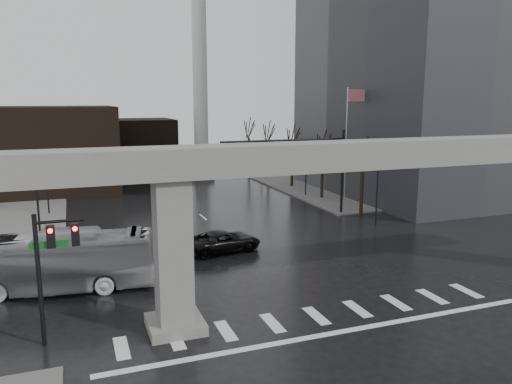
% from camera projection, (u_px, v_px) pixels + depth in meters
% --- Properties ---
extents(ground, '(160.00, 160.00, 0.00)m').
position_uv_depth(ground, '(308.00, 308.00, 26.20)').
color(ground, black).
rests_on(ground, ground).
extents(sidewalk_ne, '(28.00, 36.00, 0.15)m').
position_uv_depth(sidewalk_ne, '(362.00, 179.00, 68.26)').
color(sidewalk_ne, '#605E5C').
rests_on(sidewalk_ne, ground).
extents(elevated_guideway, '(48.00, 2.60, 8.70)m').
position_uv_depth(elevated_guideway, '(333.00, 178.00, 25.37)').
color(elevated_guideway, gray).
rests_on(elevated_guideway, ground).
extents(office_tower, '(22.00, 26.00, 42.00)m').
position_uv_depth(office_tower, '(433.00, 7.00, 55.90)').
color(office_tower, '#5B5A5F').
rests_on(office_tower, ground).
extents(building_far_left, '(16.00, 14.00, 10.00)m').
position_uv_depth(building_far_left, '(46.00, 149.00, 59.21)').
color(building_far_left, black).
rests_on(building_far_left, ground).
extents(building_far_mid, '(10.00, 10.00, 8.00)m').
position_uv_depth(building_far_mid, '(138.00, 147.00, 72.71)').
color(building_far_mid, black).
rests_on(building_far_mid, ground).
extents(smokestack, '(3.60, 3.60, 30.00)m').
position_uv_depth(smokestack, '(200.00, 80.00, 68.21)').
color(smokestack, white).
rests_on(smokestack, ground).
extents(signal_mast_arm, '(12.12, 0.43, 8.00)m').
position_uv_depth(signal_mast_arm, '(306.00, 155.00, 45.53)').
color(signal_mast_arm, black).
rests_on(signal_mast_arm, ground).
extents(signal_left_pole, '(2.30, 0.30, 6.00)m').
position_uv_depth(signal_left_pole, '(51.00, 256.00, 21.72)').
color(signal_left_pole, black).
rests_on(signal_left_pole, ground).
extents(flagpole_assembly, '(2.06, 0.12, 12.00)m').
position_uv_depth(flagpole_assembly, '(349.00, 132.00, 50.33)').
color(flagpole_assembly, silver).
rests_on(flagpole_assembly, ground).
extents(lamp_right_0, '(1.22, 0.32, 5.11)m').
position_uv_depth(lamp_right_0, '(377.00, 185.00, 43.08)').
color(lamp_right_0, black).
rests_on(lamp_right_0, ground).
extents(lamp_right_1, '(1.22, 0.32, 5.11)m').
position_uv_depth(lamp_right_1, '(306.00, 166.00, 55.99)').
color(lamp_right_1, black).
rests_on(lamp_right_1, ground).
extents(lamp_right_2, '(1.22, 0.32, 5.11)m').
position_uv_depth(lamp_right_2, '(261.00, 153.00, 68.89)').
color(lamp_right_2, black).
rests_on(lamp_right_2, ground).
extents(lamp_left_0, '(1.22, 0.32, 5.11)m').
position_uv_depth(lamp_left_0, '(38.00, 209.00, 33.85)').
color(lamp_left_0, black).
rests_on(lamp_left_0, ground).
extents(lamp_left_1, '(1.22, 0.32, 5.11)m').
position_uv_depth(lamp_left_1, '(46.00, 179.00, 46.75)').
color(lamp_left_1, black).
rests_on(lamp_left_1, ground).
extents(lamp_left_2, '(1.22, 0.32, 5.11)m').
position_uv_depth(lamp_left_2, '(51.00, 162.00, 59.66)').
color(lamp_left_2, black).
rests_on(lamp_left_2, ground).
extents(tree_right_0, '(1.09, 1.58, 7.50)m').
position_uv_depth(tree_right_0, '(362.00, 185.00, 47.26)').
color(tree_right_0, black).
rests_on(tree_right_0, ground).
extents(tree_right_1, '(1.09, 1.61, 7.67)m').
position_uv_depth(tree_right_1, '(322.00, 173.00, 54.63)').
color(tree_right_1, black).
rests_on(tree_right_1, ground).
extents(tree_right_2, '(1.10, 1.63, 7.85)m').
position_uv_depth(tree_right_2, '(292.00, 164.00, 61.99)').
color(tree_right_2, black).
rests_on(tree_right_2, ground).
extents(tree_right_3, '(1.11, 1.66, 8.02)m').
position_uv_depth(tree_right_3, '(268.00, 156.00, 69.35)').
color(tree_right_3, black).
rests_on(tree_right_3, ground).
extents(tree_right_4, '(1.12, 1.69, 8.19)m').
position_uv_depth(tree_right_4, '(249.00, 151.00, 76.71)').
color(tree_right_4, black).
rests_on(tree_right_4, ground).
extents(pickup_truck, '(5.77, 3.30, 1.52)m').
position_uv_depth(pickup_truck, '(224.00, 241.00, 35.87)').
color(pickup_truck, black).
rests_on(pickup_truck, ground).
extents(city_bus, '(12.56, 4.81, 3.41)m').
position_uv_depth(city_bus, '(47.00, 262.00, 28.27)').
color(city_bus, '#B8B8BE').
rests_on(city_bus, ground).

